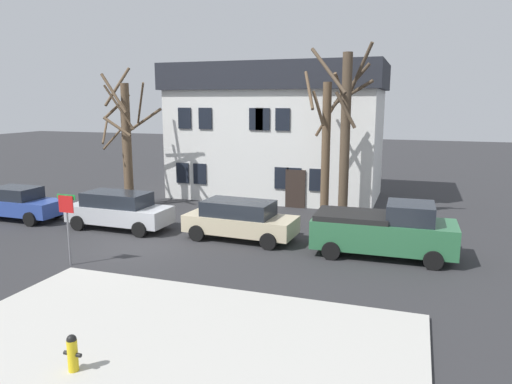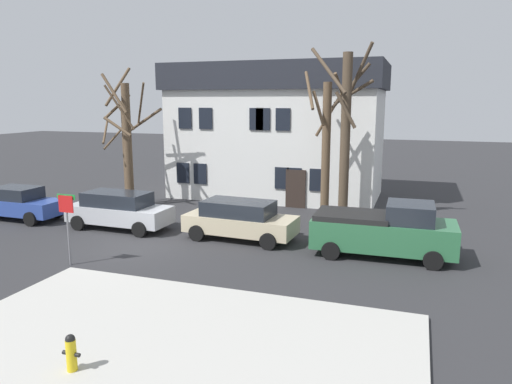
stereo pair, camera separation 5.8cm
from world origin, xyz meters
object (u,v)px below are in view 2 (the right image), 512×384
object	(u,v)px
tree_bare_near	(125,148)
pickup_truck_green	(384,230)
bicycle_leaning	(130,196)
car_silver_wagon	(119,210)
street_sign_pole	(67,216)
car_beige_wagon	(240,219)
fire_hydrant	(71,352)
tree_bare_end	(345,132)
tree_bare_far	(326,145)
building_main	(277,130)
tree_bare_mid	(127,139)
car_blue_sedan	(17,203)

from	to	relation	value
tree_bare_near	pickup_truck_green	size ratio (longest dim) A/B	1.29
pickup_truck_green	bicycle_leaning	size ratio (longest dim) A/B	3.04
car_silver_wagon	street_sign_pole	xyz separation A→B (m)	(1.25, -4.82, 0.92)
street_sign_pole	bicycle_leaning	world-z (taller)	street_sign_pole
tree_bare_near	car_silver_wagon	distance (m)	5.60
tree_bare_near	street_sign_pole	distance (m)	10.09
pickup_truck_green	car_beige_wagon	bearing A→B (deg)	176.71
fire_hydrant	street_sign_pole	world-z (taller)	street_sign_pole
tree_bare_end	car_beige_wagon	size ratio (longest dim) A/B	1.74
fire_hydrant	tree_bare_far	bearing A→B (deg)	81.19
car_silver_wagon	fire_hydrant	size ratio (longest dim) A/B	5.88
building_main	car_beige_wagon	xyz separation A→B (m)	(1.28, -9.89, -3.16)
tree_bare_near	street_sign_pole	world-z (taller)	tree_bare_near
tree_bare_mid	car_silver_wagon	world-z (taller)	tree_bare_mid
car_silver_wagon	street_sign_pole	size ratio (longest dim) A/B	1.88
building_main	tree_bare_end	bearing A→B (deg)	-49.57
car_beige_wagon	street_sign_pole	distance (m)	6.85
tree_bare_end	car_silver_wagon	bearing A→B (deg)	-156.22
tree_bare_end	building_main	bearing A→B (deg)	130.43
tree_bare_near	tree_bare_far	distance (m)	11.04
car_beige_wagon	car_blue_sedan	bearing A→B (deg)	-178.73
car_silver_wagon	tree_bare_end	bearing A→B (deg)	23.78
tree_bare_near	car_beige_wagon	xyz separation A→B (m)	(8.35, -4.27, -2.33)
building_main	pickup_truck_green	distance (m)	12.88
building_main	tree_bare_end	size ratio (longest dim) A/B	1.52
building_main	tree_bare_far	bearing A→B (deg)	-52.16
tree_bare_mid	car_beige_wagon	size ratio (longest dim) A/B	1.58
pickup_truck_green	fire_hydrant	bearing A→B (deg)	-118.60
car_silver_wagon	building_main	bearing A→B (deg)	65.61
building_main	tree_bare_mid	size ratio (longest dim) A/B	1.67
tree_bare_mid	tree_bare_end	world-z (taller)	tree_bare_end
fire_hydrant	bicycle_leaning	bearing A→B (deg)	119.65
bicycle_leaning	car_blue_sedan	bearing A→B (deg)	-119.85
tree_bare_near	car_blue_sedan	bearing A→B (deg)	-126.20
tree_bare_end	car_beige_wagon	xyz separation A→B (m)	(-3.71, -4.04, -3.52)
tree_bare_far	car_silver_wagon	xyz separation A→B (m)	(-8.51, -4.99, -2.79)
pickup_truck_green	tree_bare_end	bearing A→B (deg)	116.83
tree_bare_mid	car_silver_wagon	bearing A→B (deg)	-62.45
building_main	car_silver_wagon	world-z (taller)	building_main
tree_bare_near	fire_hydrant	bearing A→B (deg)	-60.22
tree_bare_end	car_beige_wagon	distance (m)	6.51
tree_bare_end	bicycle_leaning	xyz separation A→B (m)	(-12.39, 0.90, -4.02)
fire_hydrant	pickup_truck_green	bearing A→B (deg)	61.40
tree_bare_near	bicycle_leaning	size ratio (longest dim) A/B	3.91
tree_bare_end	fire_hydrant	size ratio (longest dim) A/B	10.18
street_sign_pole	pickup_truck_green	bearing A→B (deg)	23.87
tree_bare_mid	pickup_truck_green	bearing A→B (deg)	-17.16
street_sign_pole	tree_bare_far	bearing A→B (deg)	53.52
tree_bare_end	street_sign_pole	xyz separation A→B (m)	(-8.31, -9.03, -2.57)
car_beige_wagon	pickup_truck_green	xyz separation A→B (m)	(5.92, -0.34, 0.14)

